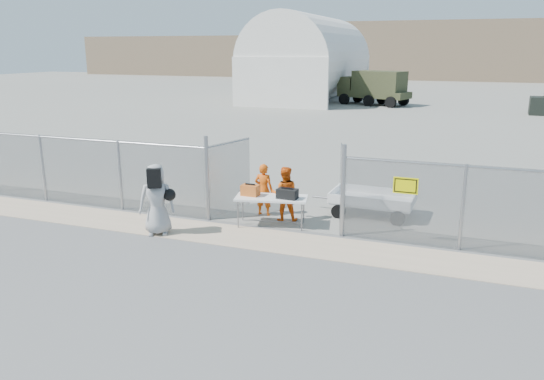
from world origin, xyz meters
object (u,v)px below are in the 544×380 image
at_px(security_worker_left, 264,190).
at_px(visitor, 157,200).
at_px(folding_table, 271,211).
at_px(security_worker_right, 285,194).
at_px(utility_trailer, 373,203).

relative_size(security_worker_left, visitor, 0.82).
height_order(security_worker_left, visitor, visitor).
distance_m(folding_table, security_worker_right, 0.71).
xyz_separation_m(security_worker_right, utility_trailer, (2.33, 1.42, -0.43)).
bearing_deg(visitor, utility_trailer, 10.70).
relative_size(visitor, utility_trailer, 0.61).
relative_size(folding_table, visitor, 1.03).
bearing_deg(security_worker_right, visitor, 21.66).
bearing_deg(folding_table, utility_trailer, 26.09).
bearing_deg(utility_trailer, security_worker_left, -157.87).
relative_size(security_worker_right, utility_trailer, 0.51).
xyz_separation_m(folding_table, visitor, (-2.66, -1.69, 0.54)).
xyz_separation_m(security_worker_left, utility_trailer, (3.09, 1.12, -0.41)).
bearing_deg(security_worker_left, folding_table, 124.54).
bearing_deg(security_worker_left, visitor, 52.16).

